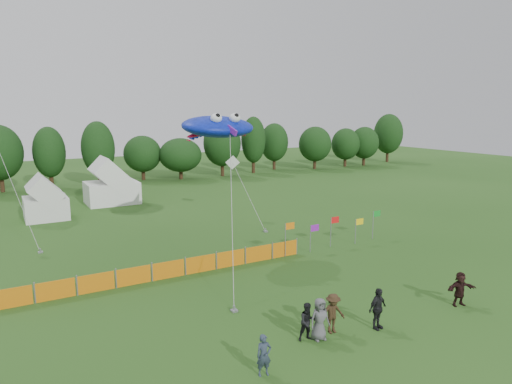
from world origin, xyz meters
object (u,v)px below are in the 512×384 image
tent_right (112,186)px  spectator_f (460,289)px  spectator_c (333,313)px  spectator_a (264,355)px  spectator_d (378,309)px  spectator_b (308,322)px  barrier_fence (168,270)px  spectator_e (320,319)px  stingray_kite (216,127)px  tent_left (45,201)px

tent_right → spectator_f: bearing=-74.7°
tent_right → spectator_c: size_ratio=2.89×
spectator_a → spectator_d: bearing=15.5°
spectator_b → spectator_a: bearing=-142.6°
spectator_b → spectator_c: bearing=13.9°
spectator_c → spectator_d: bearing=-13.4°
spectator_a → spectator_b: bearing=33.7°
barrier_fence → spectator_e: (3.20, -9.98, 0.41)m
spectator_d → stingray_kite: stingray_kite is taller
tent_right → spectator_d: (4.02, -33.80, -0.89)m
barrier_fence → spectator_b: (2.73, -9.80, 0.33)m
tent_right → spectator_f: size_ratio=2.99×
spectator_c → spectator_e: (-0.86, -0.19, 0.02)m
tent_right → spectator_a: 34.49m
spectator_e → spectator_f: size_ratio=1.06×
barrier_fence → spectator_a: 11.10m
spectator_c → spectator_d: spectator_d is taller
tent_left → spectator_c: 30.30m
tent_right → spectator_c: bearing=-86.4°
tent_right → stingray_kite: (2.97, -19.44, 6.59)m
tent_right → spectator_d: tent_right is taller
spectator_e → spectator_f: spectator_e is taller
spectator_a → spectator_d: spectator_d is taller
spectator_a → spectator_d: (6.19, 0.61, 0.16)m
spectator_d → spectator_f: 5.30m
stingray_kite → spectator_c: bearing=-93.7°
tent_left → stingray_kite: stingray_kite is taller
spectator_b → spectator_e: bearing=-6.8°
spectator_f → barrier_fence: bearing=151.5°
spectator_a → spectator_f: (11.49, 0.38, 0.08)m
tent_left → spectator_d: (10.63, -29.71, -0.66)m
spectator_a → spectator_b: size_ratio=0.95×
spectator_a → spectator_c: size_ratio=0.88×
tent_left → barrier_fence: size_ratio=0.20×
spectator_a → spectator_c: 4.44m
spectator_a → stingray_kite: stingray_kite is taller
spectator_f → spectator_e: bearing=-170.2°
spectator_a → stingray_kite: bearing=80.9°
spectator_e → spectator_f: 8.14m
tent_right → spectator_b: bearing=-88.7°
spectator_a → spectator_e: (3.39, 1.11, 0.13)m
tent_right → spectator_f: tent_right is taller
spectator_b → spectator_e: (0.47, -0.18, 0.09)m
spectator_c → stingray_kite: (0.89, 13.67, 7.54)m
spectator_b → spectator_e: spectator_e is taller
barrier_fence → stingray_kite: (4.95, 3.87, 7.93)m
tent_left → spectator_b: bearing=-75.8°
spectator_c → spectator_d: 2.07m
spectator_f → spectator_a: bearing=-163.2°
barrier_fence → spectator_f: spectator_f is taller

